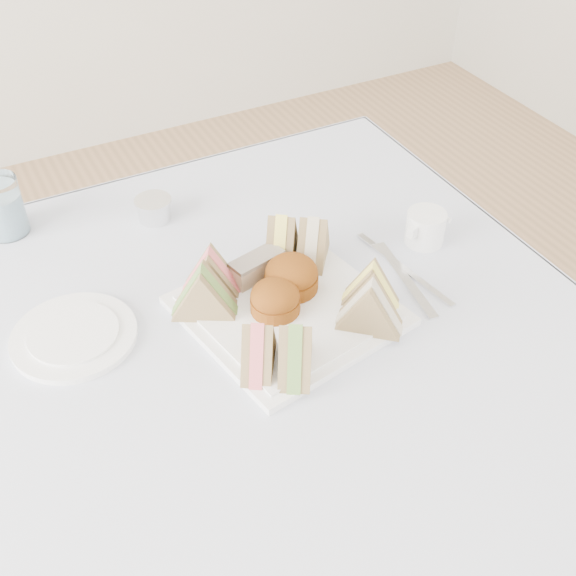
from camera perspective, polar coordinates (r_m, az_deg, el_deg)
name	(u,v)px	position (r m, az deg, el deg)	size (l,w,h in m)	color
table	(256,503)	(1.30, -2.55, -16.60)	(0.90, 0.90, 0.74)	brown
tablecloth	(248,353)	(1.01, -3.17, -5.12)	(1.02, 1.02, 0.01)	white
serving_plate	(288,311)	(1.06, 0.00, -1.81)	(0.27, 0.27, 0.01)	white
sandwich_fl_a	(258,345)	(0.94, -2.36, -4.50)	(0.09, 0.04, 0.08)	olive
sandwich_fl_b	(295,347)	(0.94, 0.59, -4.69)	(0.09, 0.04, 0.08)	olive
sandwich_fr_a	(371,284)	(1.04, 6.59, 0.30)	(0.08, 0.04, 0.07)	olive
sandwich_fr_b	(370,304)	(1.00, 6.50, -1.30)	(0.09, 0.04, 0.08)	olive
sandwich_bl_a	(203,290)	(1.02, -6.70, -0.19)	(0.09, 0.04, 0.08)	olive
sandwich_bl_b	(211,270)	(1.06, -6.13, 1.40)	(0.09, 0.04, 0.08)	olive
sandwich_br_a	(313,239)	(1.11, 2.00, 3.91)	(0.09, 0.04, 0.08)	olive
sandwich_br_b	(282,237)	(1.12, -0.50, 4.09)	(0.09, 0.04, 0.08)	olive
scone_left	(275,299)	(1.03, -1.02, -0.87)	(0.07, 0.07, 0.05)	brown
scone_right	(291,276)	(1.06, 0.28, 0.99)	(0.08, 0.08, 0.05)	brown
pastry_slice	(257,267)	(1.09, -2.47, 1.64)	(0.09, 0.03, 0.04)	tan
side_plate	(74,336)	(1.06, -16.55, -3.67)	(0.18, 0.18, 0.01)	white
water_glass	(2,207)	(1.28, -21.66, 6.00)	(0.07, 0.07, 0.10)	white
tea_strainer	(154,210)	(1.26, -10.53, 6.07)	(0.06, 0.06, 0.04)	silver
knife	(405,279)	(1.13, 9.26, 0.72)	(0.01, 0.19, 0.00)	silver
fork	(411,274)	(1.14, 9.71, 1.07)	(0.01, 0.18, 0.00)	silver
creamer_jug	(425,228)	(1.20, 10.80, 4.71)	(0.06, 0.06, 0.06)	white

